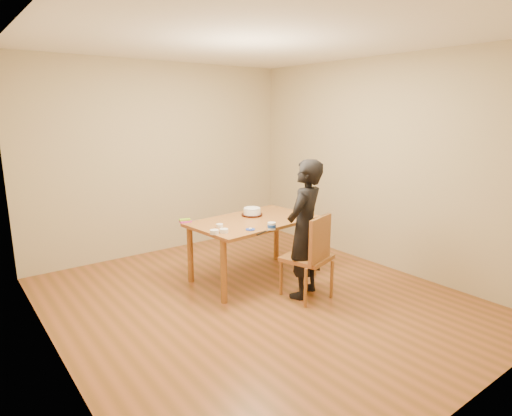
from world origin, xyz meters
TOP-DOWN VIEW (x-y plane):
  - room_shell at (0.00, 0.34)m, footprint 4.00×4.50m
  - dining_table at (0.34, 0.53)m, footprint 1.57×1.03m
  - dining_chair at (0.49, -0.25)m, footprint 0.58×0.58m
  - cake_plate at (0.45, 0.70)m, footprint 0.26×0.26m
  - cake at (0.45, 0.70)m, footprint 0.21×0.21m
  - frosting_dome at (0.45, 0.70)m, footprint 0.21×0.21m
  - frosting_tub at (0.24, 0.05)m, footprint 0.09×0.09m
  - frosting_lid at (0.04, 0.18)m, footprint 0.11×0.11m
  - frosting_dollop at (0.04, 0.18)m, footprint 0.04×0.04m
  - ramekin_green at (-0.25, 0.26)m, footprint 0.09×0.09m
  - ramekin_yellow at (-0.17, 0.48)m, footprint 0.08×0.08m
  - ramekin_multi at (-0.36, 0.28)m, footprint 0.09×0.09m
  - candy_box_pink at (-0.37, 0.90)m, footprint 0.14×0.09m
  - candy_box_green at (-0.37, 0.91)m, footprint 0.14×0.10m
  - spatula at (0.05, -0.00)m, footprint 0.17×0.08m
  - person at (0.49, -0.20)m, footprint 0.66×0.55m

SIDE VIEW (x-z plane):
  - dining_chair at x=0.49m, z-range 0.43..0.47m
  - dining_table at x=0.34m, z-range 0.71..0.75m
  - frosting_lid at x=0.04m, z-range 0.75..0.76m
  - spatula at x=0.05m, z-range 0.75..0.76m
  - cake_plate at x=0.45m, z-range 0.75..0.77m
  - candy_box_pink at x=-0.37m, z-range 0.75..0.77m
  - person at x=0.49m, z-range 0.00..1.53m
  - frosting_dollop at x=0.04m, z-range 0.76..0.78m
  - ramekin_yellow at x=-0.17m, z-range 0.75..0.79m
  - ramekin_green at x=-0.25m, z-range 0.75..0.79m
  - ramekin_multi at x=-0.36m, z-range 0.75..0.79m
  - candy_box_green at x=-0.37m, z-range 0.77..0.79m
  - frosting_tub at x=0.24m, z-range 0.75..0.83m
  - cake at x=0.45m, z-range 0.77..0.84m
  - frosting_dome at x=0.45m, z-range 0.84..0.86m
  - room_shell at x=0.00m, z-range 0.00..2.70m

